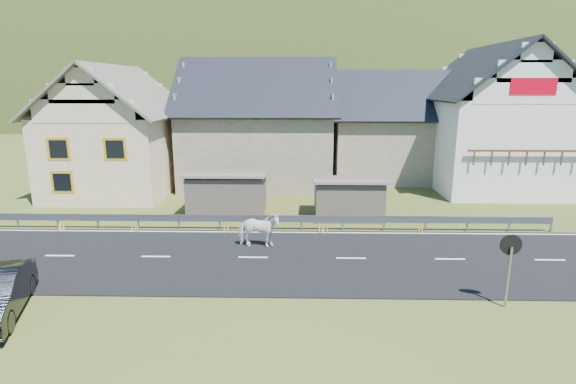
{
  "coord_description": "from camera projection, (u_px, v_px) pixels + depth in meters",
  "views": [
    {
      "loc": [
        1.83,
        -17.15,
        6.94
      ],
      "look_at": [
        1.36,
        3.35,
        1.99
      ],
      "focal_mm": 28.0,
      "sensor_mm": 36.0,
      "label": 1
    }
  ],
  "objects": [
    {
      "name": "house_stone_a",
      "position": [
        259.0,
        117.0,
        31.85
      ],
      "size": [
        10.8,
        9.8,
        8.9
      ],
      "color": "gray",
      "rests_on": "ground"
    },
    {
      "name": "traffic_mirror",
      "position": [
        510.0,
        254.0,
        13.99
      ],
      "size": [
        0.67,
        0.19,
        2.41
      ],
      "rotation": [
        0.0,
        0.0,
        -0.04
      ],
      "color": "#93969B",
      "rests_on": "ground"
    },
    {
      "name": "lane_markings",
      "position": [
        253.0,
        257.0,
        18.33
      ],
      "size": [
        60.0,
        6.6,
        0.01
      ],
      "primitive_type": "cube",
      "color": "silver",
      "rests_on": "road"
    },
    {
      "name": "ground",
      "position": [
        253.0,
        258.0,
        18.34
      ],
      "size": [
        160.0,
        160.0,
        0.0
      ],
      "primitive_type": "plane",
      "color": "#354017",
      "rests_on": "ground"
    },
    {
      "name": "shed_right",
      "position": [
        348.0,
        199.0,
        23.83
      ],
      "size": [
        3.8,
        2.9,
        2.2
      ],
      "primitive_type": "cube",
      "color": "brown",
      "rests_on": "ground"
    },
    {
      "name": "guardrail",
      "position": [
        260.0,
        219.0,
        21.78
      ],
      "size": [
        28.1,
        0.09,
        0.75
      ],
      "color": "#93969B",
      "rests_on": "ground"
    },
    {
      "name": "shed_left",
      "position": [
        228.0,
        194.0,
        24.44
      ],
      "size": [
        4.3,
        3.3,
        2.4
      ],
      "primitive_type": "cube",
      "color": "brown",
      "rests_on": "ground"
    },
    {
      "name": "house_cream",
      "position": [
        117.0,
        125.0,
        29.2
      ],
      "size": [
        7.8,
        9.8,
        8.3
      ],
      "color": "beige",
      "rests_on": "ground"
    },
    {
      "name": "road",
      "position": [
        253.0,
        258.0,
        18.33
      ],
      "size": [
        60.0,
        7.0,
        0.04
      ],
      "primitive_type": "cube",
      "color": "black",
      "rests_on": "ground"
    },
    {
      "name": "conifer_patch",
      "position": [
        95.0,
        87.0,
        125.06
      ],
      "size": [
        76.0,
        50.0,
        28.0
      ],
      "primitive_type": "ellipsoid",
      "color": "black",
      "rests_on": "ground"
    },
    {
      "name": "horse",
      "position": [
        258.0,
        230.0,
        19.33
      ],
      "size": [
        0.93,
        1.89,
        1.56
      ],
      "primitive_type": "imported",
      "rotation": [
        0.0,
        0.0,
        1.52
      ],
      "color": "white",
      "rests_on": "road"
    },
    {
      "name": "mountain",
      "position": [
        305.0,
        147.0,
        197.85
      ],
      "size": [
        440.0,
        280.0,
        260.0
      ],
      "primitive_type": "ellipsoid",
      "color": "#293915",
      "rests_on": "ground"
    },
    {
      "name": "house_white",
      "position": [
        493.0,
        112.0,
        30.42
      ],
      "size": [
        8.8,
        10.8,
        9.7
      ],
      "color": "white",
      "rests_on": "ground"
    },
    {
      "name": "house_stone_b",
      "position": [
        394.0,
        121.0,
        33.66
      ],
      "size": [
        9.8,
        8.8,
        8.1
      ],
      "color": "gray",
      "rests_on": "ground"
    }
  ]
}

